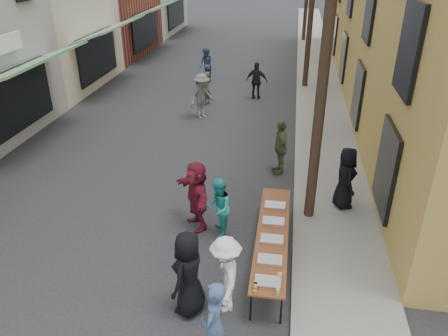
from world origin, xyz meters
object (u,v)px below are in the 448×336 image
(utility_pole_near, at_px, (326,46))
(catering_tray_sausage, at_px, (268,282))
(guest_front_a, at_px, (189,274))
(server, at_px, (346,178))
(serving_table, at_px, (272,235))
(guest_front_c, at_px, (218,208))

(utility_pole_near, relative_size, catering_tray_sausage, 18.00)
(catering_tray_sausage, bearing_deg, guest_front_a, -175.41)
(guest_front_a, bearing_deg, utility_pole_near, 164.18)
(catering_tray_sausage, height_order, server, server)
(utility_pole_near, bearing_deg, serving_table, -114.79)
(catering_tray_sausage, bearing_deg, serving_table, 90.00)
(utility_pole_near, bearing_deg, catering_tray_sausage, -103.95)
(catering_tray_sausage, distance_m, guest_front_c, 2.81)
(utility_pole_near, xyz_separation_m, serving_table, (-0.89, -1.92, -3.79))
(serving_table, relative_size, guest_front_a, 2.21)
(guest_front_a, bearing_deg, guest_front_c, -166.03)
(serving_table, xyz_separation_m, guest_front_a, (-1.51, -1.77, 0.19))
(utility_pole_near, xyz_separation_m, guest_front_c, (-2.25, -1.11, -3.72))
(catering_tray_sausage, distance_m, server, 4.54)
(serving_table, xyz_separation_m, server, (1.79, 2.52, 0.25))
(guest_front_a, bearing_deg, catering_tray_sausage, 111.74)
(guest_front_c, relative_size, server, 0.90)
(guest_front_c, height_order, server, server)
(serving_table, xyz_separation_m, catering_tray_sausage, (0.00, -1.65, 0.08))
(utility_pole_near, distance_m, serving_table, 4.34)
(guest_front_a, height_order, guest_front_c, guest_front_a)
(serving_table, relative_size, catering_tray_sausage, 8.00)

